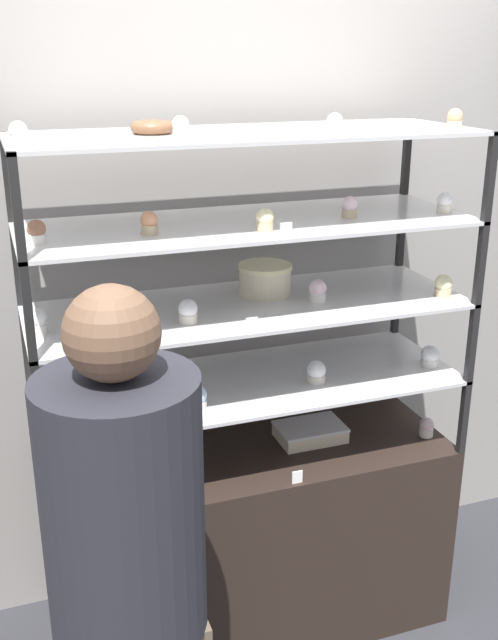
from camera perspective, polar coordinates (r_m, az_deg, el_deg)
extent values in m
plane|color=#2D2D33|center=(3.11, 0.00, -21.88)|extent=(20.00, 20.00, 0.00)
cube|color=gray|center=(2.81, -2.78, 3.92)|extent=(8.00, 0.05, 2.60)
cube|color=black|center=(2.88, 0.00, -16.41)|extent=(1.43, 0.52, 0.74)
cube|color=black|center=(2.71, -16.09, -7.16)|extent=(0.02, 0.02, 0.28)
cube|color=black|center=(3.09, 10.83, -3.28)|extent=(0.02, 0.02, 0.28)
cube|color=black|center=(2.28, -15.10, -12.60)|extent=(0.02, 0.02, 0.28)
cube|color=black|center=(2.72, 16.05, -7.10)|extent=(0.02, 0.02, 0.28)
cube|color=silver|center=(2.55, 0.00, -4.79)|extent=(1.43, 0.52, 0.01)
cube|color=black|center=(2.60, -16.66, -1.74)|extent=(0.02, 0.02, 0.28)
cube|color=black|center=(2.99, 11.16, 1.57)|extent=(0.02, 0.02, 0.28)
cube|color=black|center=(2.15, -15.76, -6.36)|extent=(0.02, 0.02, 0.28)
cube|color=black|center=(2.61, 16.63, -1.69)|extent=(0.02, 0.02, 0.28)
cube|color=silver|center=(2.45, 0.00, 1.08)|extent=(1.43, 0.52, 0.01)
cube|color=black|center=(2.52, -17.28, 4.11)|extent=(0.02, 0.02, 0.28)
cube|color=black|center=(2.92, 11.52, 6.72)|extent=(0.02, 0.02, 0.28)
cube|color=black|center=(2.04, -16.47, 0.60)|extent=(0.02, 0.02, 0.28)
cube|color=black|center=(2.52, 17.24, 4.15)|extent=(0.02, 0.02, 0.28)
cube|color=silver|center=(2.38, 0.00, 7.39)|extent=(1.43, 0.52, 0.01)
cube|color=black|center=(2.46, -17.94, 10.29)|extent=(0.02, 0.02, 0.28)
cube|color=black|center=(2.87, 11.91, 12.08)|extent=(0.02, 0.02, 0.28)
cube|color=black|center=(1.97, -17.26, 8.18)|extent=(0.02, 0.02, 0.28)
cube|color=black|center=(2.47, 17.90, 10.32)|extent=(0.02, 0.02, 0.28)
cube|color=silver|center=(2.33, 0.00, 14.02)|extent=(1.43, 0.52, 0.01)
cylinder|color=beige|center=(2.54, 1.23, 2.95)|extent=(0.18, 0.18, 0.09)
cylinder|color=#F4EAB2|center=(2.52, 1.24, 4.08)|extent=(0.18, 0.18, 0.02)
cube|color=beige|center=(2.76, 4.68, -8.59)|extent=(0.24, 0.16, 0.05)
cube|color=white|center=(2.75, 4.70, -8.08)|extent=(0.24, 0.16, 0.01)
cylinder|color=#CCB28C|center=(2.50, -14.11, -12.72)|extent=(0.05, 0.05, 0.03)
sphere|color=#8C5B42|center=(2.48, -14.17, -12.14)|extent=(0.05, 0.05, 0.05)
cylinder|color=white|center=(2.57, -4.59, -11.14)|extent=(0.05, 0.05, 0.03)
sphere|color=#E5996B|center=(2.55, -4.61, -10.57)|extent=(0.05, 0.05, 0.05)
cylinder|color=white|center=(2.85, 13.34, -8.30)|extent=(0.05, 0.05, 0.03)
sphere|color=silver|center=(2.84, 13.39, -7.77)|extent=(0.05, 0.05, 0.05)
cube|color=white|center=(2.50, 3.69, -11.85)|extent=(0.04, 0.00, 0.04)
cylinder|color=white|center=(2.35, -14.86, -7.36)|extent=(0.06, 0.06, 0.02)
sphere|color=#F4EAB2|center=(2.33, -14.93, -6.69)|extent=(0.07, 0.07, 0.07)
cylinder|color=white|center=(2.37, -4.00, -6.39)|extent=(0.06, 0.06, 0.02)
sphere|color=silver|center=(2.36, -4.02, -5.73)|extent=(0.07, 0.07, 0.07)
cylinder|color=beige|center=(2.55, 5.13, -4.45)|extent=(0.06, 0.06, 0.02)
sphere|color=white|center=(2.54, 5.15, -3.82)|extent=(0.07, 0.07, 0.07)
cylinder|color=white|center=(2.74, 13.59, -3.15)|extent=(0.06, 0.06, 0.02)
sphere|color=white|center=(2.73, 13.64, -2.56)|extent=(0.07, 0.07, 0.07)
cube|color=white|center=(2.24, -7.51, -7.93)|extent=(0.04, 0.00, 0.04)
cylinder|color=white|center=(2.28, -15.72, -0.61)|extent=(0.06, 0.06, 0.03)
sphere|color=white|center=(2.27, -15.79, 0.12)|extent=(0.06, 0.06, 0.06)
cylinder|color=beige|center=(2.29, -4.65, 0.14)|extent=(0.06, 0.06, 0.03)
sphere|color=white|center=(2.28, -4.68, 0.86)|extent=(0.06, 0.06, 0.06)
cylinder|color=white|center=(2.49, 5.24, 1.77)|extent=(0.06, 0.06, 0.03)
sphere|color=silver|center=(2.48, 5.26, 2.44)|extent=(0.06, 0.06, 0.06)
cylinder|color=#CCB28C|center=(2.61, 14.54, 2.10)|extent=(0.06, 0.06, 0.03)
sphere|color=#F4EAB2|center=(2.60, 14.60, 2.74)|extent=(0.06, 0.06, 0.06)
cube|color=white|center=(2.20, 0.21, -0.34)|extent=(0.04, 0.00, 0.04)
cylinder|color=white|center=(2.17, -15.83, 5.98)|extent=(0.05, 0.05, 0.03)
sphere|color=#8C5B42|center=(2.17, -15.90, 6.70)|extent=(0.05, 0.05, 0.05)
cylinder|color=#CCB28C|center=(2.23, -7.59, 6.87)|extent=(0.05, 0.05, 0.03)
sphere|color=#E5996B|center=(2.22, -7.62, 7.58)|extent=(0.05, 0.05, 0.05)
cylinder|color=#CCB28C|center=(2.24, 1.11, 7.14)|extent=(0.05, 0.05, 0.03)
sphere|color=#F4EAB2|center=(2.23, 1.11, 7.84)|extent=(0.05, 0.05, 0.05)
cylinder|color=#CCB28C|center=(2.45, 7.67, 8.09)|extent=(0.05, 0.05, 0.03)
sphere|color=silver|center=(2.45, 7.70, 8.74)|extent=(0.05, 0.05, 0.05)
cylinder|color=beige|center=(2.58, 14.66, 8.21)|extent=(0.05, 0.05, 0.03)
sphere|color=white|center=(2.58, 14.72, 8.82)|extent=(0.05, 0.05, 0.05)
cube|color=white|center=(2.16, 2.84, 6.86)|extent=(0.04, 0.00, 0.04)
cylinder|color=beige|center=(2.10, -17.13, 12.99)|extent=(0.05, 0.05, 0.02)
sphere|color=white|center=(2.10, -17.19, 13.65)|extent=(0.05, 0.05, 0.05)
cylinder|color=beige|center=(2.19, -5.22, 14.01)|extent=(0.05, 0.05, 0.02)
sphere|color=silver|center=(2.19, -5.24, 14.64)|extent=(0.05, 0.05, 0.05)
cylinder|color=white|center=(2.29, 6.52, 14.23)|extent=(0.05, 0.05, 0.02)
sphere|color=silver|center=(2.29, 6.55, 14.84)|extent=(0.05, 0.05, 0.05)
cylinder|color=#CCB28C|center=(2.53, 15.37, 14.20)|extent=(0.05, 0.05, 0.02)
sphere|color=#E5996B|center=(2.53, 15.42, 14.74)|extent=(0.05, 0.05, 0.05)
cube|color=white|center=(2.22, 8.72, 14.22)|extent=(0.04, 0.00, 0.04)
torus|color=brown|center=(2.29, -7.37, 14.36)|extent=(0.13, 0.13, 0.04)
cylinder|color=#26262D|center=(1.81, -9.55, -13.92)|extent=(0.38, 0.38, 0.65)
sphere|color=brown|center=(1.61, -10.42, -1.00)|extent=(0.21, 0.21, 0.21)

